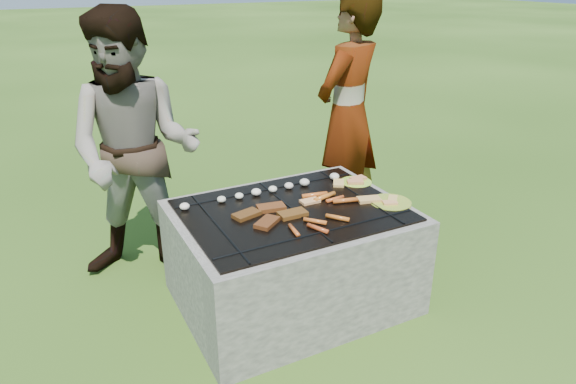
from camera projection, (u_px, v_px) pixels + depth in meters
name	position (u px, v px, depth m)	size (l,w,h in m)	color
lawn	(292.00, 299.00, 3.16)	(60.00, 60.00, 0.00)	#254210
fire_pit	(292.00, 259.00, 3.05)	(1.30, 1.00, 0.62)	#A69E93
mushrooms	(272.00, 189.00, 3.14)	(1.06, 0.06, 0.05)	#F0E2CC
pork_slabs	(270.00, 214.00, 2.84)	(0.39, 0.30, 0.02)	brown
sausages	(324.00, 207.00, 2.91)	(0.53, 0.47, 0.03)	orange
bread_on_grate	(345.00, 195.00, 3.09)	(0.45, 0.42, 0.02)	#F3AE7C
plate_far	(356.00, 182.00, 3.30)	(0.27, 0.27, 0.03)	#F1FD3C
plate_near	(391.00, 203.00, 3.01)	(0.32, 0.32, 0.03)	gold
cook	(348.00, 115.00, 3.81)	(0.64, 0.42, 1.75)	#AA998D
bystander	(135.00, 152.00, 3.12)	(0.82, 0.64, 1.70)	gray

